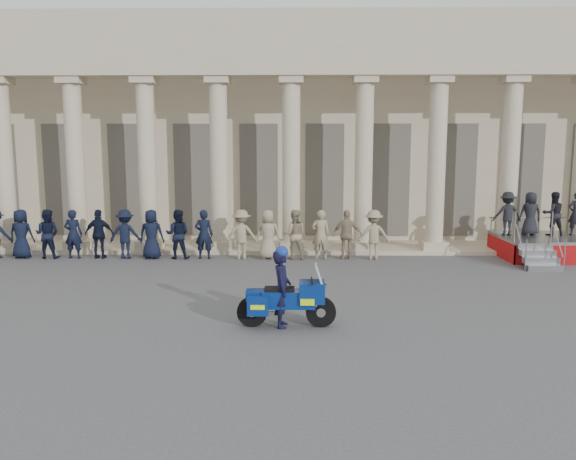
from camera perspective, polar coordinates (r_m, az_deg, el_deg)
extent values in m
plane|color=#47474A|center=(12.91, -5.90, -8.79)|extent=(90.00, 90.00, 0.00)
cube|color=tan|center=(27.31, -2.29, 9.75)|extent=(40.00, 10.00, 9.00)
cube|color=tan|center=(21.43, -3.14, -1.71)|extent=(40.00, 2.60, 0.15)
cube|color=tan|center=(20.54, -3.45, 16.67)|extent=(35.80, 1.00, 1.00)
cube|color=tan|center=(20.73, -3.48, 19.68)|extent=(35.80, 1.00, 1.20)
cube|color=tan|center=(23.13, -26.41, -1.27)|extent=(0.90, 0.90, 0.30)
cylinder|color=tan|center=(22.87, -26.88, 6.04)|extent=(0.64, 0.64, 5.60)
cube|color=tan|center=(22.06, -20.40, -1.35)|extent=(0.90, 0.90, 0.30)
cylinder|color=tan|center=(21.79, -20.79, 6.33)|extent=(0.64, 0.64, 5.60)
cube|color=tan|center=(21.91, -21.18, 13.97)|extent=(0.85, 0.85, 0.24)
cube|color=tan|center=(21.25, -13.85, -1.41)|extent=(0.90, 0.90, 0.30)
cylinder|color=tan|center=(20.97, -14.13, 6.56)|extent=(0.64, 0.64, 5.60)
cube|color=tan|center=(21.10, -14.41, 14.51)|extent=(0.85, 0.85, 0.24)
cube|color=tan|center=(20.74, -6.88, -1.46)|extent=(0.90, 0.90, 0.30)
cylinder|color=tan|center=(20.46, -7.03, 6.71)|extent=(0.64, 0.64, 5.60)
cube|color=tan|center=(20.59, -7.17, 14.86)|extent=(0.85, 0.85, 0.24)
cube|color=tan|center=(20.55, 0.32, -1.49)|extent=(0.90, 0.90, 0.30)
cylinder|color=tan|center=(20.26, 0.33, 6.76)|extent=(0.64, 0.64, 5.60)
cube|color=tan|center=(20.40, 0.33, 14.98)|extent=(0.85, 0.85, 0.24)
cube|color=tan|center=(20.69, 7.54, -1.50)|extent=(0.90, 0.90, 0.30)
cylinder|color=tan|center=(20.41, 7.70, 6.69)|extent=(0.64, 0.64, 5.60)
cube|color=tan|center=(20.54, 7.86, 14.86)|extent=(0.85, 0.85, 0.24)
cube|color=tan|center=(21.15, 14.56, -1.48)|extent=(0.90, 0.90, 0.30)
cylinder|color=tan|center=(20.87, 14.85, 6.53)|extent=(0.64, 0.64, 5.60)
cube|color=tan|center=(21.00, 15.15, 14.51)|extent=(0.85, 0.85, 0.24)
cube|color=tan|center=(21.91, 21.18, -1.45)|extent=(0.90, 0.90, 0.30)
cylinder|color=tan|center=(21.64, 21.58, 6.28)|extent=(0.64, 0.64, 5.60)
cube|color=tan|center=(21.77, 22.00, 13.98)|extent=(0.85, 0.85, 0.24)
cube|color=black|center=(24.17, -21.82, 4.75)|extent=(1.30, 0.12, 4.20)
cube|color=black|center=(23.30, -15.89, 4.91)|extent=(1.30, 0.12, 4.20)
cube|color=black|center=(22.68, -9.56, 5.03)|extent=(1.30, 0.12, 4.20)
cube|color=black|center=(22.36, -2.97, 5.09)|extent=(1.30, 0.12, 4.20)
cube|color=black|center=(22.34, 3.73, 5.08)|extent=(1.30, 0.12, 4.20)
cube|color=black|center=(22.61, 10.35, 5.00)|extent=(1.30, 0.12, 4.20)
cube|color=black|center=(23.18, 16.72, 4.86)|extent=(1.30, 0.12, 4.20)
cube|color=black|center=(24.02, 22.72, 4.68)|extent=(1.30, 0.12, 4.20)
imported|color=black|center=(21.53, -25.46, -0.36)|extent=(0.84, 0.54, 1.71)
imported|color=black|center=(21.15, -23.26, -0.37)|extent=(0.83, 0.65, 1.71)
imported|color=black|center=(20.79, -20.98, -0.38)|extent=(0.62, 0.41, 1.71)
imported|color=black|center=(20.47, -18.62, -0.39)|extent=(1.00, 0.42, 1.71)
imported|color=black|center=(20.19, -16.19, -0.40)|extent=(1.10, 0.63, 1.71)
imported|color=black|center=(19.94, -13.69, -0.41)|extent=(0.84, 0.54, 1.71)
imported|color=black|center=(19.73, -11.14, -0.43)|extent=(0.83, 0.65, 1.71)
imported|color=black|center=(19.56, -8.54, -0.43)|extent=(0.62, 0.41, 1.71)
imported|color=gray|center=(19.39, -4.73, -0.45)|extent=(1.10, 0.63, 1.71)
imported|color=gray|center=(19.32, -2.05, -0.45)|extent=(0.84, 0.54, 1.71)
imported|color=gray|center=(19.30, 0.64, -0.46)|extent=(0.83, 0.65, 1.71)
imported|color=gray|center=(19.31, 3.34, -0.47)|extent=(0.62, 0.41, 1.71)
imported|color=gray|center=(19.37, 6.02, -0.47)|extent=(1.00, 0.42, 1.71)
imported|color=gray|center=(19.48, 8.68, -0.48)|extent=(1.10, 0.63, 1.71)
cube|color=gray|center=(21.68, 25.42, -0.70)|extent=(3.74, 2.67, 0.10)
cube|color=maroon|center=(20.56, 26.86, -2.30)|extent=(3.74, 0.04, 0.66)
cube|color=maroon|center=(21.04, 20.77, -1.73)|extent=(0.04, 2.67, 0.66)
cube|color=gray|center=(19.25, 24.60, -3.53)|extent=(1.10, 0.28, 0.19)
cube|color=gray|center=(19.47, 24.31, -2.83)|extent=(1.10, 0.28, 0.19)
cube|color=gray|center=(19.69, 24.02, -2.13)|extent=(1.10, 0.28, 0.19)
cube|color=gray|center=(19.91, 23.74, -1.45)|extent=(1.10, 0.28, 0.19)
cylinder|color=gray|center=(22.77, 24.18, 1.17)|extent=(3.74, 0.04, 0.04)
imported|color=black|center=(21.15, 21.38, 1.56)|extent=(0.99, 0.57, 1.53)
imported|color=black|center=(21.44, 23.39, 1.53)|extent=(0.75, 0.49, 1.53)
imported|color=black|center=(21.76, 25.33, 1.51)|extent=(0.75, 0.58, 1.53)
imported|color=black|center=(22.10, 27.22, 1.48)|extent=(0.56, 0.37, 1.53)
cylinder|color=black|center=(12.11, 3.36, -8.31)|extent=(0.65, 0.14, 0.65)
cylinder|color=black|center=(12.14, -3.67, -8.28)|extent=(0.65, 0.14, 0.65)
cube|color=navy|center=(12.03, 0.08, -7.01)|extent=(1.13, 0.41, 0.37)
cube|color=navy|center=(11.99, 2.43, -6.29)|extent=(0.54, 0.51, 0.44)
cube|color=silver|center=(12.05, 2.43, -7.33)|extent=(0.22, 0.29, 0.12)
cube|color=#B2BFCC|center=(11.92, 3.25, -4.74)|extent=(0.20, 0.45, 0.52)
cube|color=black|center=(11.98, -0.87, -6.10)|extent=(0.64, 0.33, 0.10)
cube|color=navy|center=(12.04, -3.45, -6.62)|extent=(0.34, 0.33, 0.22)
cube|color=navy|center=(11.77, -3.08, -7.71)|extent=(0.44, 0.22, 0.39)
cube|color=#D2FF0D|center=(11.77, -3.08, -7.71)|extent=(0.29, 0.24, 0.10)
cube|color=navy|center=(12.37, -2.88, -6.91)|extent=(0.44, 0.22, 0.39)
cube|color=#D2FF0D|center=(12.37, -2.88, -6.91)|extent=(0.29, 0.24, 0.10)
cylinder|color=silver|center=(12.36, -2.21, -8.11)|extent=(0.59, 0.10, 0.10)
cylinder|color=black|center=(11.93, 2.44, -5.20)|extent=(0.04, 0.69, 0.04)
imported|color=black|center=(11.97, -0.63, -5.97)|extent=(0.40, 0.61, 1.67)
sphere|color=navy|center=(11.81, -0.64, -2.28)|extent=(0.28, 0.28, 0.28)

